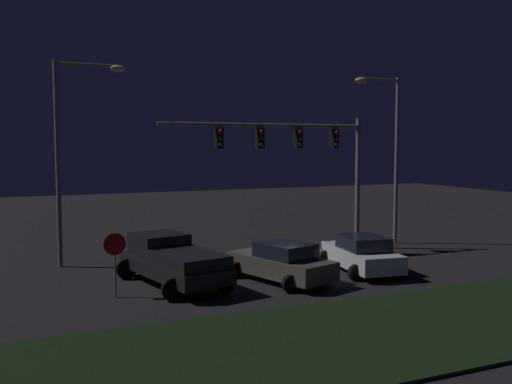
{
  "coord_description": "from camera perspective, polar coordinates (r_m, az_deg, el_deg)",
  "views": [
    {
      "loc": [
        -10.68,
        -21.54,
        5.25
      ],
      "look_at": [
        -0.75,
        0.87,
        3.2
      ],
      "focal_mm": 40.61,
      "sensor_mm": 36.0,
      "label": 1
    }
  ],
  "objects": [
    {
      "name": "grass_median",
      "position": [
        17.54,
        15.35,
        -12.63
      ],
      "size": [
        23.27,
        6.26,
        0.1
      ],
      "primitive_type": "cube",
      "color": "black",
      "rests_on": "ground_plane"
    },
    {
      "name": "stop_sign",
      "position": [
        20.34,
        -13.74,
        -5.8
      ],
      "size": [
        0.76,
        0.08,
        2.23
      ],
      "color": "slate",
      "rests_on": "ground_plane"
    },
    {
      "name": "ground_plane",
      "position": [
        24.61,
        2.43,
        -7.54
      ],
      "size": [
        80.0,
        80.0,
        0.0
      ],
      "primitive_type": "plane",
      "color": "black"
    },
    {
      "name": "traffic_signal_gantry",
      "position": [
        27.62,
        4.23,
        4.31
      ],
      "size": [
        10.32,
        0.56,
        6.5
      ],
      "color": "slate",
      "rests_on": "ground_plane"
    },
    {
      "name": "street_lamp_left",
      "position": [
        25.81,
        -17.69,
        5.09
      ],
      "size": [
        3.02,
        0.44,
        8.74
      ],
      "color": "slate",
      "rests_on": "ground_plane"
    },
    {
      "name": "car_sedan_far",
      "position": [
        24.24,
        10.31,
        -6.02
      ],
      "size": [
        2.87,
        4.6,
        1.51
      ],
      "rotation": [
        0.0,
        0.0,
        1.44
      ],
      "color": "silver",
      "rests_on": "ground_plane"
    },
    {
      "name": "pickup_truck",
      "position": [
        21.92,
        -8.35,
        -6.45
      ],
      "size": [
        3.61,
        5.69,
        1.8
      ],
      "rotation": [
        0.0,
        0.0,
        1.78
      ],
      "color": "black",
      "rests_on": "ground_plane"
    },
    {
      "name": "street_lamp_right",
      "position": [
        30.9,
        12.94,
        4.99
      ],
      "size": [
        2.72,
        0.44,
        8.67
      ],
      "color": "slate",
      "rests_on": "ground_plane"
    },
    {
      "name": "car_sedan",
      "position": [
        22.21,
        2.54,
        -6.94
      ],
      "size": [
        3.27,
        4.73,
        1.51
      ],
      "rotation": [
        0.0,
        0.0,
        1.87
      ],
      "color": "#514C47",
      "rests_on": "ground_plane"
    }
  ]
}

